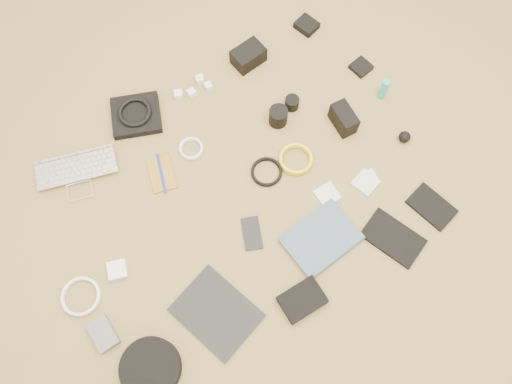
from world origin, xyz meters
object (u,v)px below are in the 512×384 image
tablet (216,312)px  phone (252,233)px  headphone_case (151,368)px  laptop (78,178)px  paperback (338,259)px  dslr_camera (248,56)px

tablet → phone: (0.25, 0.17, -0.00)m
headphone_case → laptop: bearing=83.7°
laptop → paperback: size_ratio=1.20×
dslr_camera → paperback: size_ratio=0.51×
tablet → phone: 0.30m
tablet → headphone_case: size_ratio=1.36×
laptop → dslr_camera: (0.80, 0.11, 0.02)m
phone → headphone_case: size_ratio=0.62×
laptop → tablet: laptop is taller
laptop → headphone_case: headphone_case is taller
dslr_camera → paperback: 0.88m
laptop → dslr_camera: dslr_camera is taller
phone → dslr_camera: bearing=81.8°
laptop → phone: laptop is taller
tablet → paperback: size_ratio=1.06×
tablet → paperback: paperback is taller
dslr_camera → phone: 0.73m
phone → paperback: (0.20, -0.24, 0.01)m
tablet → paperback: bearing=-25.8°
paperback → tablet: bearing=76.2°
laptop → phone: (0.43, -0.51, -0.01)m
laptop → phone: bearing=-33.5°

